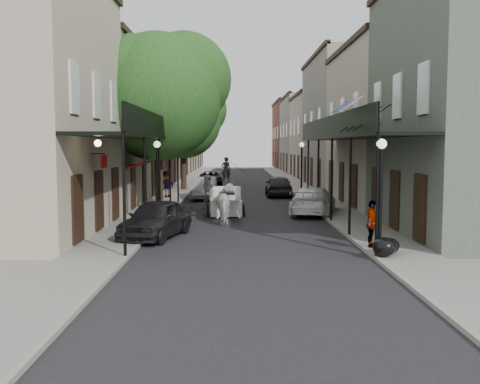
{
  "coord_description": "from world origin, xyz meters",
  "views": [
    {
      "loc": [
        -0.52,
        -18.77,
        3.62
      ],
      "look_at": [
        -0.28,
        4.37,
        1.6
      ],
      "focal_mm": 40.0,
      "sensor_mm": 36.0,
      "label": 1
    }
  ],
  "objects_px": {
    "tree_far": "(188,118)",
    "car_left_far": "(211,178)",
    "pedestrian_sidewalk_left": "(166,184)",
    "pedestrian_walking": "(208,193)",
    "car_right_near": "(313,201)",
    "tree_near": "(166,92)",
    "carriage": "(225,192)",
    "lamppost_left": "(158,179)",
    "pedestrian_sidewalk_right": "(372,224)",
    "car_right_far": "(279,186)",
    "lamppost_right_far": "(302,168)",
    "car_left_near": "(156,219)",
    "lamppost_right_near": "(380,195)",
    "horse": "(228,203)",
    "car_left_mid": "(204,188)"
  },
  "relations": [
    {
      "from": "car_left_near",
      "to": "car_right_near",
      "type": "relative_size",
      "value": 0.88
    },
    {
      "from": "pedestrian_sidewalk_right",
      "to": "car_right_far",
      "type": "xyz_separation_m",
      "value": [
        -1.6,
        19.62,
        -0.17
      ]
    },
    {
      "from": "lamppost_left",
      "to": "car_left_near",
      "type": "bearing_deg",
      "value": -82.82
    },
    {
      "from": "lamppost_right_far",
      "to": "pedestrian_sidewalk_left",
      "type": "distance_m",
      "value": 9.31
    },
    {
      "from": "lamppost_right_far",
      "to": "pedestrian_walking",
      "type": "height_order",
      "value": "lamppost_right_far"
    },
    {
      "from": "lamppost_right_far",
      "to": "pedestrian_sidewalk_left",
      "type": "bearing_deg",
      "value": -175.26
    },
    {
      "from": "pedestrian_sidewalk_left",
      "to": "car_right_near",
      "type": "height_order",
      "value": "pedestrian_sidewalk_left"
    },
    {
      "from": "tree_near",
      "to": "carriage",
      "type": "distance_m",
      "value": 6.32
    },
    {
      "from": "tree_far",
      "to": "lamppost_right_near",
      "type": "relative_size",
      "value": 2.32
    },
    {
      "from": "car_left_near",
      "to": "lamppost_right_far",
      "type": "bearing_deg",
      "value": 78.43
    },
    {
      "from": "lamppost_right_near",
      "to": "lamppost_left",
      "type": "distance_m",
      "value": 11.46
    },
    {
      "from": "pedestrian_sidewalk_right",
      "to": "lamppost_right_near",
      "type": "bearing_deg",
      "value": -160.76
    },
    {
      "from": "carriage",
      "to": "pedestrian_walking",
      "type": "relative_size",
      "value": 1.55
    },
    {
      "from": "pedestrian_walking",
      "to": "car_right_near",
      "type": "height_order",
      "value": "pedestrian_walking"
    },
    {
      "from": "tree_far",
      "to": "pedestrian_sidewalk_left",
      "type": "distance_m",
      "value": 8.5
    },
    {
      "from": "tree_far",
      "to": "lamppost_right_near",
      "type": "height_order",
      "value": "tree_far"
    },
    {
      "from": "pedestrian_sidewalk_left",
      "to": "tree_near",
      "type": "bearing_deg",
      "value": 57.35
    },
    {
      "from": "tree_near",
      "to": "pedestrian_sidewalk_right",
      "type": "bearing_deg",
      "value": -52.14
    },
    {
      "from": "pedestrian_walking",
      "to": "car_right_far",
      "type": "distance_m",
      "value": 9.2
    },
    {
      "from": "tree_far",
      "to": "car_right_far",
      "type": "height_order",
      "value": "tree_far"
    },
    {
      "from": "pedestrian_sidewalk_left",
      "to": "car_left_mid",
      "type": "bearing_deg",
      "value": 140.25
    },
    {
      "from": "horse",
      "to": "car_left_near",
      "type": "relative_size",
      "value": 0.49
    },
    {
      "from": "tree_near",
      "to": "car_left_near",
      "type": "height_order",
      "value": "tree_near"
    },
    {
      "from": "carriage",
      "to": "car_left_far",
      "type": "height_order",
      "value": "carriage"
    },
    {
      "from": "car_left_far",
      "to": "pedestrian_sidewalk_left",
      "type": "bearing_deg",
      "value": -103.92
    },
    {
      "from": "lamppost_left",
      "to": "car_right_near",
      "type": "relative_size",
      "value": 0.74
    },
    {
      "from": "tree_far",
      "to": "car_right_far",
      "type": "bearing_deg",
      "value": -37.1
    },
    {
      "from": "lamppost_right_far",
      "to": "car_left_far",
      "type": "height_order",
      "value": "lamppost_right_far"
    },
    {
      "from": "lamppost_left",
      "to": "carriage",
      "type": "bearing_deg",
      "value": 42.76
    },
    {
      "from": "car_right_far",
      "to": "carriage",
      "type": "bearing_deg",
      "value": 71.19
    },
    {
      "from": "tree_near",
      "to": "car_left_far",
      "type": "xyz_separation_m",
      "value": [
        1.48,
        19.87,
        -5.86
      ]
    },
    {
      "from": "lamppost_right_far",
      "to": "car_left_far",
      "type": "relative_size",
      "value": 0.82
    },
    {
      "from": "carriage",
      "to": "pedestrian_sidewalk_right",
      "type": "height_order",
      "value": "carriage"
    },
    {
      "from": "tree_far",
      "to": "lamppost_right_far",
      "type": "bearing_deg",
      "value": -36.51
    },
    {
      "from": "horse",
      "to": "carriage",
      "type": "height_order",
      "value": "carriage"
    },
    {
      "from": "pedestrian_walking",
      "to": "car_left_far",
      "type": "relative_size",
      "value": 0.44
    },
    {
      "from": "lamppost_left",
      "to": "carriage",
      "type": "height_order",
      "value": "lamppost_left"
    },
    {
      "from": "car_left_far",
      "to": "carriage",
      "type": "bearing_deg",
      "value": -88.67
    },
    {
      "from": "carriage",
      "to": "car_right_far",
      "type": "xyz_separation_m",
      "value": [
        3.61,
        10.14,
        -0.44
      ]
    },
    {
      "from": "tree_near",
      "to": "pedestrian_sidewalk_right",
      "type": "relative_size",
      "value": 5.94
    },
    {
      "from": "pedestrian_sidewalk_left",
      "to": "car_left_far",
      "type": "xyz_separation_m",
      "value": [
        2.4,
        12.81,
        -0.38
      ]
    },
    {
      "from": "lamppost_right_far",
      "to": "car_left_near",
      "type": "relative_size",
      "value": 0.84
    },
    {
      "from": "lamppost_left",
      "to": "lamppost_right_far",
      "type": "height_order",
      "value": "same"
    },
    {
      "from": "tree_near",
      "to": "car_left_far",
      "type": "distance_m",
      "value": 20.76
    },
    {
      "from": "tree_near",
      "to": "lamppost_right_near",
      "type": "height_order",
      "value": "tree_near"
    },
    {
      "from": "tree_far",
      "to": "lamppost_right_near",
      "type": "xyz_separation_m",
      "value": [
        8.35,
        -26.18,
        -3.79
      ]
    },
    {
      "from": "tree_far",
      "to": "car_left_far",
      "type": "distance_m",
      "value": 7.99
    },
    {
      "from": "lamppost_right_near",
      "to": "car_left_mid",
      "type": "xyz_separation_m",
      "value": [
        -6.7,
        19.25,
        -1.32
      ]
    },
    {
      "from": "pedestrian_walking",
      "to": "car_right_near",
      "type": "distance_m",
      "value": 5.97
    },
    {
      "from": "pedestrian_sidewalk_right",
      "to": "pedestrian_walking",
      "type": "bearing_deg",
      "value": 51.39
    }
  ]
}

